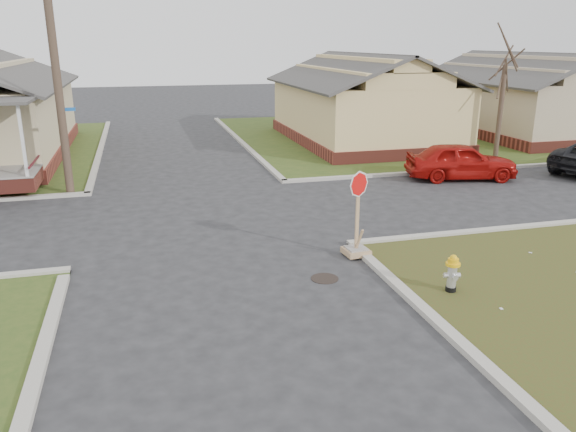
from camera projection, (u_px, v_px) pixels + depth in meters
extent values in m
plane|color=#252527|center=(227.00, 280.00, 12.84)|extent=(120.00, 120.00, 0.00)
cube|color=#32491A|center=(532.00, 129.00, 34.85)|extent=(37.00, 19.00, 0.05)
cylinder|color=black|center=(325.00, 278.00, 12.92)|extent=(0.64, 0.64, 0.01)
cube|color=maroon|center=(362.00, 136.00, 30.43)|extent=(7.20, 11.20, 0.60)
cube|color=#E1C584|center=(363.00, 106.00, 29.95)|extent=(7.00, 11.00, 2.60)
cube|color=maroon|center=(521.00, 129.00, 32.89)|extent=(7.20, 11.20, 0.60)
cube|color=#C6B18F|center=(524.00, 101.00, 32.41)|extent=(7.00, 11.00, 2.60)
cylinder|color=#403125|center=(55.00, 64.00, 18.67)|extent=(0.28, 0.28, 9.00)
cylinder|color=#403125|center=(500.00, 113.00, 25.05)|extent=(0.22, 0.22, 4.20)
cylinder|color=black|center=(451.00, 289.00, 12.16)|extent=(0.23, 0.23, 0.10)
cylinder|color=silver|center=(452.00, 276.00, 12.07)|extent=(0.20, 0.20, 0.48)
sphere|color=silver|center=(453.00, 266.00, 12.00)|extent=(0.20, 0.20, 0.20)
cylinder|color=yellow|center=(453.00, 264.00, 11.99)|extent=(0.31, 0.31, 0.06)
cylinder|color=yellow|center=(453.00, 261.00, 11.97)|extent=(0.23, 0.23, 0.10)
sphere|color=yellow|center=(454.00, 258.00, 11.95)|extent=(0.16, 0.16, 0.16)
cube|color=tan|center=(356.00, 251.00, 14.25)|extent=(0.60, 0.60, 0.15)
cube|color=gray|center=(356.00, 248.00, 14.22)|extent=(0.49, 0.49, 0.04)
cube|color=tan|center=(357.00, 212.00, 13.94)|extent=(0.09, 0.04, 2.04)
cylinder|color=red|center=(359.00, 184.00, 13.68)|extent=(0.54, 0.24, 0.58)
cylinder|color=silver|center=(359.00, 184.00, 13.70)|extent=(0.62, 0.27, 0.66)
imported|color=#A10F0B|center=(461.00, 161.00, 22.06)|extent=(4.52, 2.58, 1.45)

